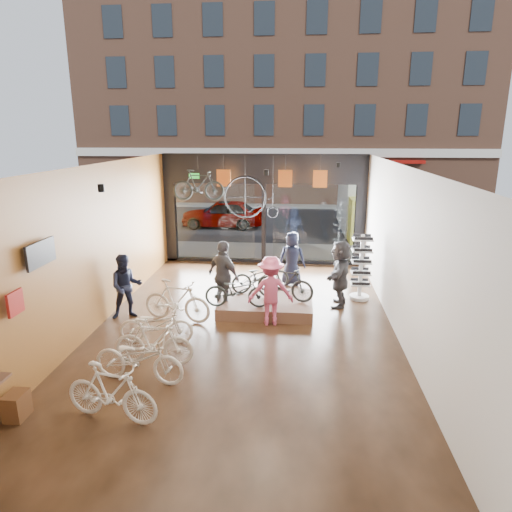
# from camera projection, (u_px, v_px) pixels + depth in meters

# --- Properties ---
(ground_plane) EXTENTS (7.00, 12.00, 0.04)m
(ground_plane) POSITION_uv_depth(u_px,v_px,m) (244.00, 333.00, 10.61)
(ground_plane) COLOR black
(ground_plane) RESTS_ON ground
(ceiling) EXTENTS (7.00, 12.00, 0.04)m
(ceiling) POSITION_uv_depth(u_px,v_px,m) (243.00, 166.00, 9.60)
(ceiling) COLOR black
(ceiling) RESTS_ON ground
(wall_left) EXTENTS (0.04, 12.00, 3.80)m
(wall_left) POSITION_uv_depth(u_px,v_px,m) (91.00, 250.00, 10.42)
(wall_left) COLOR #A06124
(wall_left) RESTS_ON ground
(wall_right) EXTENTS (0.04, 12.00, 3.80)m
(wall_right) POSITION_uv_depth(u_px,v_px,m) (406.00, 257.00, 9.79)
(wall_right) COLOR beige
(wall_right) RESTS_ON ground
(wall_back) EXTENTS (7.00, 0.04, 3.80)m
(wall_back) POSITION_uv_depth(u_px,v_px,m) (167.00, 416.00, 4.32)
(wall_back) COLOR beige
(wall_back) RESTS_ON ground
(storefront) EXTENTS (7.00, 0.26, 3.80)m
(storefront) POSITION_uv_depth(u_px,v_px,m) (264.00, 209.00, 15.87)
(storefront) COLOR black
(storefront) RESTS_ON ground
(exit_sign) EXTENTS (0.35, 0.06, 0.18)m
(exit_sign) POSITION_uv_depth(u_px,v_px,m) (194.00, 176.00, 15.67)
(exit_sign) COLOR #198C26
(exit_sign) RESTS_ON storefront
(street_road) EXTENTS (30.00, 18.00, 0.02)m
(street_road) POSITION_uv_depth(u_px,v_px,m) (276.00, 217.00, 25.02)
(street_road) COLOR black
(street_road) RESTS_ON ground
(sidewalk_near) EXTENTS (30.00, 2.40, 0.12)m
(sidewalk_near) POSITION_uv_depth(u_px,v_px,m) (266.00, 252.00, 17.51)
(sidewalk_near) COLOR slate
(sidewalk_near) RESTS_ON ground
(sidewalk_far) EXTENTS (30.00, 2.00, 0.12)m
(sidewalk_far) POSITION_uv_depth(u_px,v_px,m) (279.00, 205.00, 28.84)
(sidewalk_far) COLOR slate
(sidewalk_far) RESTS_ON ground
(opposite_building) EXTENTS (26.00, 5.00, 14.00)m
(opposite_building) POSITION_uv_depth(u_px,v_px,m) (282.00, 92.00, 29.43)
(opposite_building) COLOR brown
(opposite_building) RESTS_ON ground
(street_car) EXTENTS (3.99, 1.60, 1.36)m
(street_car) POSITION_uv_depth(u_px,v_px,m) (223.00, 214.00, 22.18)
(street_car) COLOR gray
(street_car) RESTS_ON street_road
(box_truck) EXTENTS (2.35, 7.04, 2.78)m
(box_truck) POSITION_uv_depth(u_px,v_px,m) (370.00, 204.00, 20.41)
(box_truck) COLOR silver
(box_truck) RESTS_ON street_road
(floor_bike_1) EXTENTS (1.70, 0.78, 0.98)m
(floor_bike_1) POSITION_uv_depth(u_px,v_px,m) (111.00, 392.00, 7.27)
(floor_bike_1) COLOR beige
(floor_bike_1) RESTS_ON ground_plane
(floor_bike_2) EXTENTS (1.83, 0.85, 0.93)m
(floor_bike_2) POSITION_uv_depth(u_px,v_px,m) (139.00, 358.00, 8.42)
(floor_bike_2) COLOR beige
(floor_bike_2) RESTS_ON ground_plane
(floor_bike_3) EXTENTS (1.61, 0.47, 0.97)m
(floor_bike_3) POSITION_uv_depth(u_px,v_px,m) (154.00, 342.00, 9.04)
(floor_bike_3) COLOR beige
(floor_bike_3) RESTS_ON ground_plane
(floor_bike_4) EXTENTS (1.66, 0.71, 0.85)m
(floor_bike_4) POSITION_uv_depth(u_px,v_px,m) (156.00, 325.00, 9.98)
(floor_bike_4) COLOR beige
(floor_bike_4) RESTS_ON ground_plane
(floor_bike_5) EXTENTS (1.81, 0.84, 1.05)m
(floor_bike_5) POSITION_uv_depth(u_px,v_px,m) (177.00, 301.00, 11.13)
(floor_bike_5) COLOR beige
(floor_bike_5) RESTS_ON ground_plane
(display_platform) EXTENTS (2.40, 1.80, 0.30)m
(display_platform) POSITION_uv_depth(u_px,v_px,m) (266.00, 304.00, 11.93)
(display_platform) COLOR brown
(display_platform) RESTS_ON ground_plane
(display_bike_left) EXTENTS (1.64, 0.62, 0.85)m
(display_bike_left) POSITION_uv_depth(u_px,v_px,m) (238.00, 291.00, 11.24)
(display_bike_left) COLOR black
(display_bike_left) RESTS_ON display_platform
(display_bike_mid) EXTENTS (1.60, 0.89, 0.92)m
(display_bike_mid) POSITION_uv_depth(u_px,v_px,m) (285.00, 283.00, 11.69)
(display_bike_mid) COLOR black
(display_bike_mid) RESTS_ON display_platform
(display_bike_right) EXTENTS (1.73, 1.19, 0.86)m
(display_bike_right) POSITION_uv_depth(u_px,v_px,m) (260.00, 276.00, 12.35)
(display_bike_right) COLOR black
(display_bike_right) RESTS_ON display_platform
(customer_1) EXTENTS (0.97, 0.88, 1.63)m
(customer_1) POSITION_uv_depth(u_px,v_px,m) (126.00, 286.00, 11.26)
(customer_1) COLOR #161C33
(customer_1) RESTS_ON ground_plane
(customer_2) EXTENTS (1.13, 1.03, 1.85)m
(customer_2) POSITION_uv_depth(u_px,v_px,m) (224.00, 276.00, 11.70)
(customer_2) COLOR #3F3F44
(customer_2) RESTS_ON ground_plane
(customer_3) EXTENTS (1.16, 0.76, 1.69)m
(customer_3) POSITION_uv_depth(u_px,v_px,m) (271.00, 291.00, 10.86)
(customer_3) COLOR #CC4C72
(customer_3) RESTS_ON ground_plane
(customer_4) EXTENTS (0.89, 0.67, 1.64)m
(customer_4) POSITION_uv_depth(u_px,v_px,m) (292.00, 259.00, 13.74)
(customer_4) COLOR #161C33
(customer_4) RESTS_ON ground_plane
(customer_5) EXTENTS (0.83, 1.73, 1.79)m
(customer_5) POSITION_uv_depth(u_px,v_px,m) (340.00, 273.00, 12.03)
(customer_5) COLOR #3F3F44
(customer_5) RESTS_ON ground_plane
(sunglasses_rack) EXTENTS (0.56, 0.47, 1.83)m
(sunglasses_rack) POSITION_uv_depth(u_px,v_px,m) (361.00, 267.00, 12.51)
(sunglasses_rack) COLOR white
(sunglasses_rack) RESTS_ON ground_plane
(wall_merch) EXTENTS (0.40, 2.40, 2.60)m
(wall_merch) POSITION_uv_depth(u_px,v_px,m) (5.00, 342.00, 7.20)
(wall_merch) COLOR navy
(wall_merch) RESTS_ON wall_left
(penny_farthing) EXTENTS (1.63, 0.06, 1.31)m
(penny_farthing) POSITION_uv_depth(u_px,v_px,m) (254.00, 199.00, 14.15)
(penny_farthing) COLOR black
(penny_farthing) RESTS_ON ceiling
(hung_bike) EXTENTS (1.61, 0.54, 0.95)m
(hung_bike) POSITION_uv_depth(u_px,v_px,m) (199.00, 185.00, 14.04)
(hung_bike) COLOR black
(hung_bike) RESTS_ON ceiling
(jersey_left) EXTENTS (0.45, 0.03, 0.55)m
(jersey_left) POSITION_uv_depth(u_px,v_px,m) (224.00, 178.00, 14.91)
(jersey_left) COLOR #CC5919
(jersey_left) RESTS_ON ceiling
(jersey_mid) EXTENTS (0.45, 0.03, 0.55)m
(jersey_mid) POSITION_uv_depth(u_px,v_px,m) (285.00, 179.00, 14.73)
(jersey_mid) COLOR #CC5919
(jersey_mid) RESTS_ON ceiling
(jersey_right) EXTENTS (0.45, 0.03, 0.55)m
(jersey_right) POSITION_uv_depth(u_px,v_px,m) (320.00, 179.00, 14.63)
(jersey_right) COLOR #CC5919
(jersey_right) RESTS_ON ceiling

